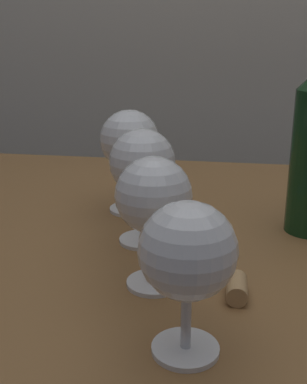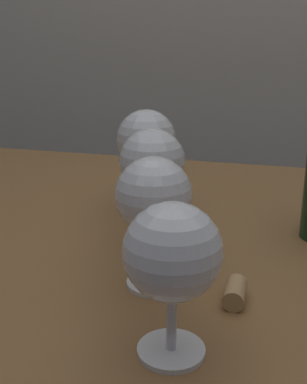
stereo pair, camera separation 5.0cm
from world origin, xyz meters
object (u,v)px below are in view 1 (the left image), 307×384
wine_glass_empty (188,254)px  wine_glass_chardonnay (130,141)px  wine_glass_white (142,164)px  wine_glass_rose (154,198)px  cork (237,288)px

wine_glass_empty → wine_glass_chardonnay: bearing=109.2°
wine_glass_white → wine_glass_chardonnay: size_ratio=0.97×
wine_glass_rose → wine_glass_empty: bearing=-67.6°
wine_glass_empty → wine_glass_rose: wine_glass_rose is taller
wine_glass_rose → wine_glass_chardonnay: bearing=107.7°
wine_glass_empty → wine_glass_rose: bearing=112.4°
wine_glass_rose → wine_glass_chardonnay: (-0.07, 0.23, 0.01)m
wine_glass_chardonnay → cork: 0.30m
wine_glass_rose → wine_glass_white: (-0.03, 0.11, 0.01)m
wine_glass_empty → wine_glass_chardonnay: wine_glass_chardonnay is taller
wine_glass_rose → cork: bearing=-8.2°
wine_glass_rose → wine_glass_white: bearing=105.9°
wine_glass_empty → wine_glass_white: (-0.08, 0.22, 0.01)m
wine_glass_empty → wine_glass_chardonnay: 0.36m
wine_glass_empty → cork: size_ratio=3.26×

